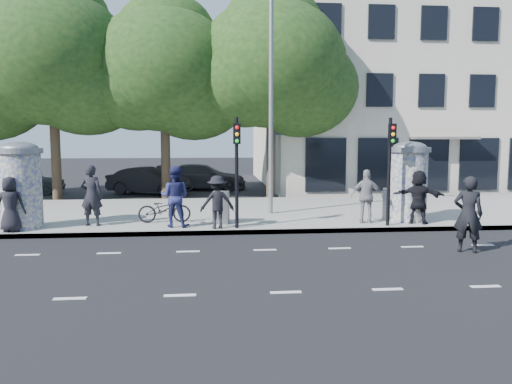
{
  "coord_description": "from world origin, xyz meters",
  "views": [
    {
      "loc": [
        -1.43,
        -11.34,
        2.95
      ],
      "look_at": [
        -0.04,
        3.5,
        1.3
      ],
      "focal_mm": 35.0,
      "sensor_mm": 36.0,
      "label": 1
    }
  ],
  "objects": [
    {
      "name": "ped_c",
      "position": [
        -2.52,
        4.24,
        1.1
      ],
      "size": [
        1.06,
        0.9,
        1.9
      ],
      "primitive_type": "imported",
      "rotation": [
        0.0,
        0.0,
        2.93
      ],
      "color": "navy",
      "rests_on": "sidewalk"
    },
    {
      "name": "bicycle",
      "position": [
        -2.91,
        5.05,
        0.6
      ],
      "size": [
        0.66,
        1.72,
        0.89
      ],
      "primitive_type": "imported",
      "rotation": [
        0.0,
        0.0,
        1.61
      ],
      "color": "black",
      "rests_on": "sidewalk"
    },
    {
      "name": "traffic_pole_near",
      "position": [
        -0.6,
        3.79,
        2.23
      ],
      "size": [
        0.22,
        0.31,
        3.4
      ],
      "color": "black",
      "rests_on": "sidewalk"
    },
    {
      "name": "lane_dash_near",
      "position": [
        0.0,
        -2.2,
        0.0
      ],
      "size": [
        32.0,
        0.12,
        0.01
      ],
      "primitive_type": "cube",
      "color": "silver",
      "rests_on": "ground"
    },
    {
      "name": "tree_near_left",
      "position": [
        -3.5,
        12.7,
        6.06
      ],
      "size": [
        6.8,
        6.8,
        8.97
      ],
      "color": "#38281C",
      "rests_on": "ground"
    },
    {
      "name": "man_road",
      "position": [
        5.15,
        0.7,
        0.98
      ],
      "size": [
        0.84,
        0.71,
        1.97
      ],
      "primitive_type": "imported",
      "rotation": [
        0.0,
        0.0,
        2.74
      ],
      "color": "black",
      "rests_on": "ground"
    },
    {
      "name": "ped_f",
      "position": [
        5.29,
        4.09,
        1.02
      ],
      "size": [
        1.72,
        1.17,
        1.75
      ],
      "primitive_type": "imported",
      "rotation": [
        0.0,
        0.0,
        2.74
      ],
      "color": "black",
      "rests_on": "sidewalk"
    },
    {
      "name": "ped_d",
      "position": [
        -1.2,
        3.85,
        0.96
      ],
      "size": [
        1.13,
        0.76,
        1.63
      ],
      "primitive_type": "imported",
      "rotation": [
        0.0,
        0.0,
        3.3
      ],
      "color": "black",
      "rests_on": "sidewalk"
    },
    {
      "name": "sidewalk",
      "position": [
        0.0,
        7.5,
        0.07
      ],
      "size": [
        40.0,
        8.0,
        0.15
      ],
      "primitive_type": "cube",
      "color": "gray",
      "rests_on": "ground"
    },
    {
      "name": "ad_column_right",
      "position": [
        5.2,
        4.7,
        1.54
      ],
      "size": [
        1.36,
        1.36,
        2.65
      ],
      "color": "beige",
      "rests_on": "sidewalk"
    },
    {
      "name": "ped_b",
      "position": [
        -5.14,
        4.67,
        1.12
      ],
      "size": [
        0.77,
        0.56,
        1.94
      ],
      "primitive_type": "imported",
      "rotation": [
        0.0,
        0.0,
        2.99
      ],
      "color": "black",
      "rests_on": "sidewalk"
    },
    {
      "name": "ped_e",
      "position": [
        3.67,
        4.37,
        1.03
      ],
      "size": [
        1.13,
        0.8,
        1.75
      ],
      "primitive_type": "imported",
      "rotation": [
        0.0,
        0.0,
        2.91
      ],
      "color": "gray",
      "rests_on": "sidewalk"
    },
    {
      "name": "car_mid",
      "position": [
        -4.54,
        14.66,
        0.7
      ],
      "size": [
        2.81,
        4.48,
        1.39
      ],
      "primitive_type": "imported",
      "rotation": [
        0.0,
        0.0,
        1.23
      ],
      "color": "black",
      "rests_on": "ground"
    },
    {
      "name": "ped_a",
      "position": [
        -7.29,
        3.85,
        0.97
      ],
      "size": [
        0.81,
        0.53,
        1.65
      ],
      "primitive_type": "imported",
      "rotation": [
        0.0,
        0.0,
        3.15
      ],
      "color": "black",
      "rests_on": "sidewalk"
    },
    {
      "name": "cabinet_left",
      "position": [
        -1.07,
        4.68,
        0.68
      ],
      "size": [
        0.57,
        0.46,
        1.06
      ],
      "primitive_type": "cube",
      "rotation": [
        0.0,
        0.0,
        -0.19
      ],
      "color": "slate",
      "rests_on": "sidewalk"
    },
    {
      "name": "lane_dash_far",
      "position": [
        0.0,
        1.4,
        0.0
      ],
      "size": [
        32.0,
        0.12,
        0.01
      ],
      "primitive_type": "cube",
      "color": "silver",
      "rests_on": "ground"
    },
    {
      "name": "ground",
      "position": [
        0.0,
        0.0,
        0.0
      ],
      "size": [
        120.0,
        120.0,
        0.0
      ],
      "primitive_type": "plane",
      "color": "black",
      "rests_on": "ground"
    },
    {
      "name": "tree_mid_left",
      "position": [
        -8.5,
        12.5,
        6.5
      ],
      "size": [
        7.2,
        7.2,
        9.57
      ],
      "color": "#38281C",
      "rests_on": "ground"
    },
    {
      "name": "cabinet_right",
      "position": [
        4.68,
        4.91,
        0.68
      ],
      "size": [
        0.61,
        0.54,
        1.07
      ],
      "primitive_type": "cube",
      "rotation": [
        0.0,
        0.0,
        -0.4
      ],
      "color": "gray",
      "rests_on": "sidewalk"
    },
    {
      "name": "tree_center",
      "position": [
        1.5,
        12.3,
        6.31
      ],
      "size": [
        7.0,
        7.0,
        9.3
      ],
      "color": "#38281C",
      "rests_on": "ground"
    },
    {
      "name": "building",
      "position": [
        12.0,
        19.99,
        5.99
      ],
      "size": [
        20.3,
        15.85,
        12.0
      ],
      "color": "#B3AC96",
      "rests_on": "ground"
    },
    {
      "name": "car_left",
      "position": [
        -11.05,
        15.53,
        0.69
      ],
      "size": [
        1.74,
        4.1,
        1.38
      ],
      "primitive_type": "imported",
      "rotation": [
        0.0,
        0.0,
        1.6
      ],
      "color": "#4C4F52",
      "rests_on": "ground"
    },
    {
      "name": "street_lamp",
      "position": [
        0.8,
        6.63,
        4.79
      ],
      "size": [
        0.25,
        0.93,
        8.0
      ],
      "color": "slate",
      "rests_on": "sidewalk"
    },
    {
      "name": "car_right",
      "position": [
        -1.82,
        16.79,
        0.71
      ],
      "size": [
        2.27,
        5.0,
        1.42
      ],
      "primitive_type": "imported",
      "rotation": [
        0.0,
        0.0,
        1.51
      ],
      "color": "#4D4E53",
      "rests_on": "ground"
    },
    {
      "name": "curb",
      "position": [
        0.0,
        3.55,
        0.07
      ],
      "size": [
        40.0,
        0.1,
        0.16
      ],
      "primitive_type": "cube",
      "color": "slate",
      "rests_on": "ground"
    },
    {
      "name": "traffic_pole_far",
      "position": [
        4.2,
        3.79,
        2.23
      ],
      "size": [
        0.22,
        0.31,
        3.4
      ],
      "color": "black",
      "rests_on": "sidewalk"
    },
    {
      "name": "ad_column_left",
      "position": [
        -7.2,
        4.5,
        1.54
      ],
      "size": [
        1.36,
        1.36,
        2.65
      ],
      "color": "beige",
      "rests_on": "sidewalk"
    }
  ]
}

